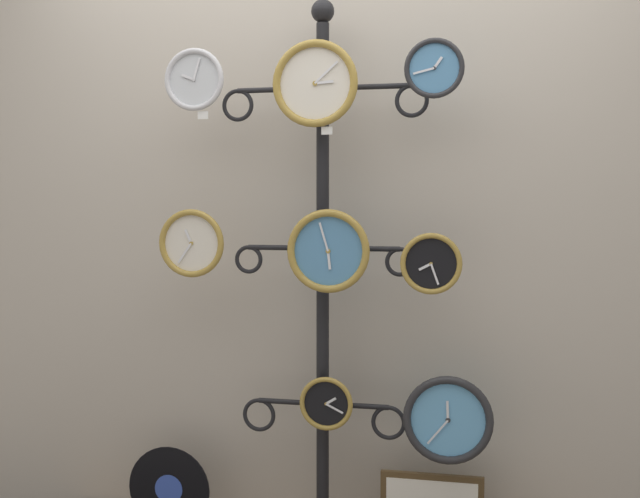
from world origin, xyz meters
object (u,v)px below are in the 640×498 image
(display_stand, at_px, (323,340))
(clock_bottom_right, at_px, (448,420))
(clock_middle_right, at_px, (431,264))
(clock_middle_left, at_px, (192,243))
(vinyl_record, at_px, (169,489))
(clock_bottom_center, at_px, (326,403))
(clock_top_right, at_px, (434,69))
(clock_top_left, at_px, (195,80))
(clock_middle_center, at_px, (328,251))
(clock_top_center, at_px, (315,84))

(display_stand, bearing_deg, clock_bottom_right, -10.17)
(clock_middle_right, relative_size, clock_bottom_right, 0.68)
(clock_middle_left, height_order, vinyl_record, clock_middle_left)
(display_stand, relative_size, clock_bottom_right, 6.51)
(clock_bottom_center, height_order, clock_bottom_right, clock_bottom_right)
(clock_middle_right, distance_m, clock_bottom_center, 0.65)
(clock_bottom_center, height_order, vinyl_record, clock_bottom_center)
(clock_top_right, xyz_separation_m, clock_bottom_right, (0.06, 0.01, -1.24))
(clock_top_left, xyz_separation_m, clock_bottom_center, (0.49, 0.03, -1.19))
(clock_top_left, bearing_deg, clock_middle_right, 0.84)
(clock_bottom_right, bearing_deg, clock_middle_center, -176.11)
(display_stand, bearing_deg, vinyl_record, -172.43)
(clock_top_right, bearing_deg, clock_top_left, -179.57)
(display_stand, height_order, clock_top_left, display_stand)
(clock_middle_center, distance_m, clock_middle_right, 0.37)
(clock_bottom_center, bearing_deg, vinyl_record, -179.62)
(clock_top_center, xyz_separation_m, clock_middle_center, (0.05, -0.02, -0.60))
(clock_top_center, distance_m, clock_middle_left, 0.75)
(display_stand, xyz_separation_m, clock_top_left, (-0.46, -0.10, 0.97))
(clock_top_left, bearing_deg, clock_bottom_right, 1.13)
(clock_middle_right, xyz_separation_m, clock_bottom_right, (0.06, 0.01, -0.56))
(clock_bottom_right, relative_size, vinyl_record, 0.96)
(display_stand, distance_m, clock_middle_center, 0.36)
(clock_middle_right, bearing_deg, clock_top_center, -179.04)
(clock_middle_right, bearing_deg, clock_middle_center, -176.31)
(clock_middle_right, bearing_deg, clock_top_right, -52.47)
(clock_middle_center, height_order, vinyl_record, clock_middle_center)
(clock_top_center, distance_m, vinyl_record, 1.65)
(clock_middle_center, height_order, clock_bottom_right, clock_middle_center)
(clock_top_right, relative_size, vinyl_record, 0.63)
(clock_middle_right, distance_m, vinyl_record, 1.35)
(clock_middle_right, bearing_deg, clock_bottom_right, 5.06)
(display_stand, relative_size, clock_top_center, 6.68)
(clock_top_right, height_order, clock_bottom_right, clock_top_right)
(vinyl_record, bearing_deg, clock_top_right, -1.01)
(clock_top_left, distance_m, clock_top_center, 0.45)
(clock_top_right, height_order, clock_middle_left, clock_top_right)
(clock_top_center, relative_size, clock_top_right, 1.50)
(clock_middle_center, relative_size, vinyl_record, 0.91)
(display_stand, relative_size, clock_bottom_center, 10.39)
(clock_top_center, height_order, clock_middle_right, clock_top_center)
(clock_middle_left, relative_size, vinyl_record, 0.77)
(clock_middle_right, relative_size, clock_bottom_center, 1.09)
(clock_middle_right, height_order, vinyl_record, clock_middle_right)
(display_stand, distance_m, clock_top_left, 1.08)
(clock_top_center, distance_m, clock_bottom_right, 1.29)
(clock_top_right, bearing_deg, clock_middle_left, -179.62)
(clock_middle_left, xyz_separation_m, clock_middle_right, (0.89, 0.01, -0.06))
(clock_middle_left, relative_size, clock_bottom_center, 1.28)
(clock_top_left, bearing_deg, display_stand, 12.64)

